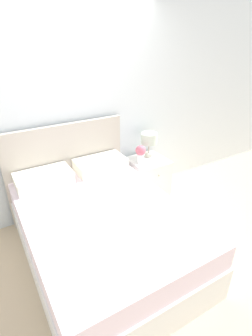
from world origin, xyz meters
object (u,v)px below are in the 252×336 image
Objects in this scene: nightstand at (148,178)px; table_lamp at (149,140)px; flower_vase at (141,153)px; bed at (100,229)px.

nightstand is 1.69× the size of table_lamp.
nightstand is at bearing 0.40° from flower_vase.
bed is 1.22m from flower_vase.
table_lamp is at bearing 56.28° from nightstand.
bed is at bearing -147.51° from nightstand.
flower_vase is at bearing -154.15° from table_lamp.
nightstand is 0.55m from table_lamp.
table_lamp is (0.06, 0.10, 0.54)m from nightstand.
table_lamp is (1.14, 0.78, 0.50)m from bed.
nightstand is 0.45m from flower_vase.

